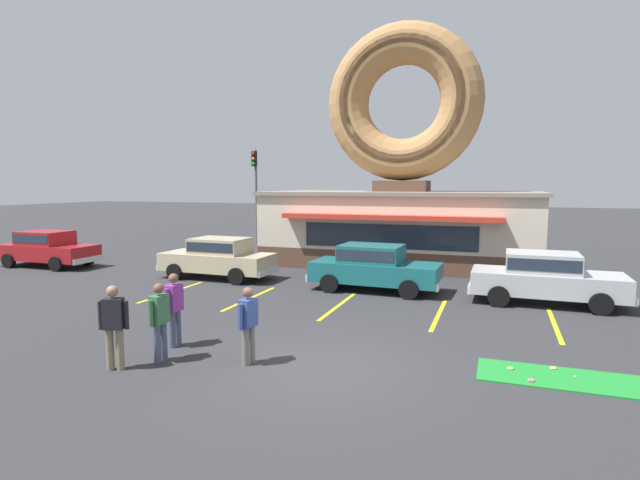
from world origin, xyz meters
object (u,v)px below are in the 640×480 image
object	(u,v)px
car_silver	(545,276)
pedestrian_hooded_kid	(248,322)
golf_ball	(575,377)
car_champagne	(218,256)
pedestrian_leather_jacket_man	(114,323)
car_teal	(374,266)
pedestrian_blue_sweater_man	(160,318)
car_red	(47,247)
trash_bin	(241,255)
traffic_light_pole	(255,184)
pedestrian_clipboard_woman	(174,306)

from	to	relation	value
car_silver	pedestrian_hooded_kid	bearing A→B (deg)	-128.65
golf_ball	car_champagne	distance (m)	13.56
car_champagne	pedestrian_leather_jacket_man	distance (m)	9.76
car_teal	car_champagne	bearing A→B (deg)	178.47
car_silver	pedestrian_blue_sweater_man	xyz separation A→B (m)	(-7.97, -8.19, 0.04)
car_silver	pedestrian_leather_jacket_man	size ratio (longest dim) A/B	2.69
golf_ball	pedestrian_leather_jacket_man	bearing A→B (deg)	-163.48
car_silver	pedestrian_blue_sweater_man	size ratio (longest dim) A/B	2.77
pedestrian_blue_sweater_man	pedestrian_leather_jacket_man	bearing A→B (deg)	-126.96
car_red	pedestrian_leather_jacket_man	distance (m)	15.07
pedestrian_blue_sweater_man	car_red	bearing A→B (deg)	146.09
golf_ball	car_silver	world-z (taller)	car_silver
car_champagne	trash_bin	size ratio (longest dim) A/B	4.70
golf_ball	pedestrian_hooded_kid	distance (m)	6.42
pedestrian_leather_jacket_man	traffic_light_pole	xyz separation A→B (m)	(-7.13, 20.15, 2.76)
pedestrian_blue_sweater_man	traffic_light_pole	bearing A→B (deg)	111.52
car_red	pedestrian_clipboard_woman	bearing A→B (deg)	-31.52
trash_bin	car_champagne	bearing A→B (deg)	-76.75
pedestrian_blue_sweater_man	pedestrian_hooded_kid	bearing A→B (deg)	15.03
pedestrian_hooded_kid	pedestrian_clipboard_woman	size ratio (longest dim) A/B	0.95
pedestrian_hooded_kid	pedestrian_leather_jacket_man	bearing A→B (deg)	-152.91
pedestrian_clipboard_woman	trash_bin	bearing A→B (deg)	111.33
traffic_light_pole	pedestrian_leather_jacket_man	bearing A→B (deg)	-70.52
car_red	trash_bin	distance (m)	8.66
pedestrian_hooded_kid	pedestrian_clipboard_woman	bearing A→B (deg)	168.18
car_silver	car_champagne	bearing A→B (deg)	178.47
car_silver	pedestrian_leather_jacket_man	distance (m)	12.31
pedestrian_leather_jacket_man	trash_bin	world-z (taller)	pedestrian_leather_jacket_man
car_teal	pedestrian_clipboard_woman	size ratio (longest dim) A/B	2.74
car_red	pedestrian_blue_sweater_man	distance (m)	15.09
car_champagne	trash_bin	world-z (taller)	car_champagne
pedestrian_blue_sweater_man	trash_bin	world-z (taller)	pedestrian_blue_sweater_man
pedestrian_blue_sweater_man	pedestrian_hooded_kid	xyz separation A→B (m)	(1.80, 0.48, -0.03)
golf_ball	trash_bin	distance (m)	15.90
pedestrian_hooded_kid	pedestrian_leather_jacket_man	size ratio (longest dim) A/B	0.94
pedestrian_clipboard_woman	trash_bin	world-z (taller)	pedestrian_clipboard_woman
golf_ball	car_silver	xyz separation A→B (m)	(-0.06, 6.36, 0.82)
car_teal	car_champagne	size ratio (longest dim) A/B	1.01
pedestrian_clipboard_woman	traffic_light_pole	size ratio (longest dim) A/B	0.29
golf_ball	pedestrian_clipboard_woman	bearing A→B (deg)	-173.82
car_teal	trash_bin	bearing A→B (deg)	154.88
pedestrian_hooded_kid	trash_bin	size ratio (longest dim) A/B	1.64
car_silver	trash_bin	size ratio (longest dim) A/B	4.70
car_teal	pedestrian_leather_jacket_man	distance (m)	9.56
car_teal	car_red	size ratio (longest dim) A/B	1.01
car_teal	car_champagne	xyz separation A→B (m)	(-6.29, 0.17, 0.00)
car_champagne	pedestrian_blue_sweater_man	size ratio (longest dim) A/B	2.77
pedestrian_hooded_kid	pedestrian_clipboard_woman	world-z (taller)	pedestrian_clipboard_woman
car_champagne	trash_bin	xyz separation A→B (m)	(-0.74, 3.12, -0.37)
pedestrian_hooded_kid	car_teal	bearing A→B (deg)	84.65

